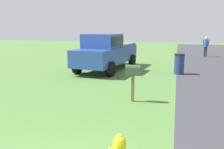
% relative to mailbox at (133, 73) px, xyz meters
% --- Properties ---
extents(mailbox, '(0.22, 0.49, 1.23)m').
position_rel_mailbox_xyz_m(mailbox, '(0.00, 0.00, 0.00)').
color(mailbox, brown).
rests_on(mailbox, ground).
extents(pickup_truck, '(5.65, 2.71, 2.09)m').
position_rel_mailbox_xyz_m(pickup_truck, '(5.58, 2.59, 0.12)').
color(pickup_truck, '#284793').
rests_on(pickup_truck, ground).
extents(trash_bin, '(0.54, 0.54, 1.09)m').
position_rel_mailbox_xyz_m(trash_bin, '(5.40, -1.50, -0.43)').
color(trash_bin, navy).
rests_on(trash_bin, ground).
extents(pedestrian, '(0.30, 0.57, 1.69)m').
position_rel_mailbox_xyz_m(pedestrian, '(14.24, -3.70, -0.00)').
color(pedestrian, '#2D3351').
rests_on(pedestrian, ground).
extents(litter_can_near_hydrant, '(0.12, 0.14, 0.07)m').
position_rel_mailbox_xyz_m(litter_can_near_hydrant, '(3.42, 1.28, -0.95)').
color(litter_can_near_hydrant, blue).
rests_on(litter_can_near_hydrant, ground).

